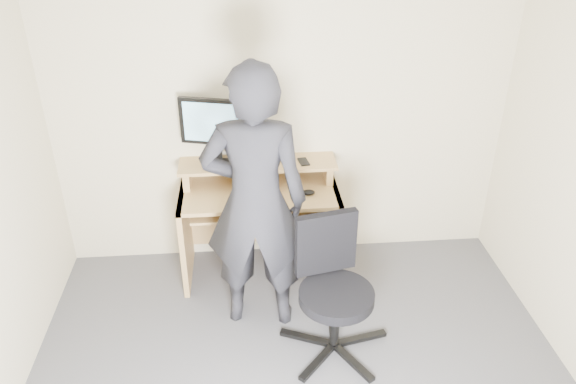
{
  "coord_description": "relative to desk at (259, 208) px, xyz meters",
  "views": [
    {
      "loc": [
        -0.3,
        -2.24,
        2.82
      ],
      "look_at": [
        -0.01,
        1.05,
        0.95
      ],
      "focal_mm": 35.0,
      "sensor_mm": 36.0,
      "label": 1
    }
  ],
  "objects": [
    {
      "name": "back_wall",
      "position": [
        0.2,
        0.22,
        0.7
      ],
      "size": [
        3.5,
        0.02,
        2.5
      ],
      "primitive_type": "cube",
      "color": "beige",
      "rests_on": "ground"
    },
    {
      "name": "desk",
      "position": [
        0.0,
        0.0,
        0.0
      ],
      "size": [
        1.2,
        0.6,
        0.91
      ],
      "color": "tan",
      "rests_on": "ground"
    },
    {
      "name": "monitor",
      "position": [
        -0.29,
        0.06,
        0.68
      ],
      "size": [
        0.54,
        0.18,
        0.52
      ],
      "rotation": [
        0.0,
        0.0,
        -0.26
      ],
      "color": "black",
      "rests_on": "desk"
    },
    {
      "name": "external_drive",
      "position": [
        -0.05,
        0.11,
        0.46
      ],
      "size": [
        0.09,
        0.14,
        0.2
      ],
      "primitive_type": "cube",
      "rotation": [
        0.0,
        0.0,
        0.14
      ],
      "color": "black",
      "rests_on": "desk"
    },
    {
      "name": "travel_mug",
      "position": [
        0.04,
        0.07,
        0.46
      ],
      "size": [
        0.1,
        0.1,
        0.2
      ],
      "primitive_type": "cylinder",
      "rotation": [
        0.0,
        0.0,
        -0.13
      ],
      "color": "silver",
      "rests_on": "desk"
    },
    {
      "name": "smartphone",
      "position": [
        0.35,
        0.04,
        0.37
      ],
      "size": [
        0.09,
        0.14,
        0.01
      ],
      "primitive_type": "cube",
      "rotation": [
        0.0,
        0.0,
        0.16
      ],
      "color": "black",
      "rests_on": "desk"
    },
    {
      "name": "charger",
      "position": [
        -0.24,
        0.01,
        0.38
      ],
      "size": [
        0.05,
        0.05,
        0.03
      ],
      "primitive_type": "cube",
      "rotation": [
        0.0,
        0.0,
        -0.27
      ],
      "color": "black",
      "rests_on": "desk"
    },
    {
      "name": "headphones",
      "position": [
        -0.28,
        0.15,
        0.37
      ],
      "size": [
        0.2,
        0.2,
        0.06
      ],
      "primitive_type": "torus",
      "rotation": [
        0.26,
        0.0,
        -0.33
      ],
      "color": "silver",
      "rests_on": "desk"
    },
    {
      "name": "keyboard",
      "position": [
        0.0,
        -0.17,
        0.12
      ],
      "size": [
        0.49,
        0.29,
        0.03
      ],
      "primitive_type": "cube",
      "rotation": [
        0.0,
        0.0,
        -0.24
      ],
      "color": "black",
      "rests_on": "desk"
    },
    {
      "name": "mouse",
      "position": [
        0.36,
        -0.18,
        0.22
      ],
      "size": [
        0.11,
        0.09,
        0.04
      ],
      "primitive_type": "ellipsoid",
      "rotation": [
        0.0,
        0.0,
        0.31
      ],
      "color": "black",
      "rests_on": "desk"
    },
    {
      "name": "office_chair",
      "position": [
        0.44,
        -0.93,
        -0.04
      ],
      "size": [
        0.74,
        0.73,
        0.93
      ],
      "rotation": [
        0.0,
        0.0,
        0.22
      ],
      "color": "black",
      "rests_on": "ground"
    },
    {
      "name": "person",
      "position": [
        -0.04,
        -0.61,
        0.41
      ],
      "size": [
        0.74,
        0.52,
        1.91
      ],
      "primitive_type": "imported",
      "rotation": [
        0.0,
        0.0,
        3.04
      ],
      "color": "black",
      "rests_on": "ground"
    }
  ]
}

